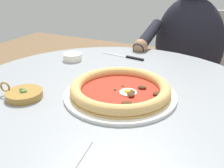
% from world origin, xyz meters
% --- Properties ---
extents(dining_table, '(1.01, 1.01, 0.72)m').
position_xyz_m(dining_table, '(0.00, 0.00, 0.55)').
color(dining_table, gray).
rests_on(dining_table, ground).
extents(pizza_on_plate, '(0.34, 0.34, 0.04)m').
position_xyz_m(pizza_on_plate, '(0.04, -0.02, 0.74)').
color(pizza_on_plate, white).
rests_on(pizza_on_plate, dining_table).
extents(steak_knife, '(0.21, 0.04, 0.01)m').
position_xyz_m(steak_knife, '(-0.08, 0.33, 0.72)').
color(steak_knife, silver).
rests_on(steak_knife, dining_table).
extents(ramekin_capers, '(0.08, 0.08, 0.03)m').
position_xyz_m(ramekin_capers, '(-0.28, 0.20, 0.74)').
color(ramekin_capers, white).
rests_on(ramekin_capers, dining_table).
extents(olive_pan, '(0.13, 0.11, 0.04)m').
position_xyz_m(olive_pan, '(-0.21, -0.15, 0.73)').
color(olive_pan, olive).
rests_on(olive_pan, dining_table).
extents(fork_utensil, '(0.03, 0.18, 0.00)m').
position_xyz_m(fork_utensil, '(0.09, -0.34, 0.72)').
color(fork_utensil, '#BCBCC1').
rests_on(fork_utensil, dining_table).
extents(diner_person, '(0.41, 0.49, 1.11)m').
position_xyz_m(diner_person, '(0.10, 0.74, 0.49)').
color(diner_person, '#282833').
rests_on(diner_person, ground).
extents(cafe_chair_diner, '(0.49, 0.49, 0.86)m').
position_xyz_m(cafe_chair_diner, '(0.12, 0.89, 0.52)').
color(cafe_chair_diner, beige).
rests_on(cafe_chair_diner, ground).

